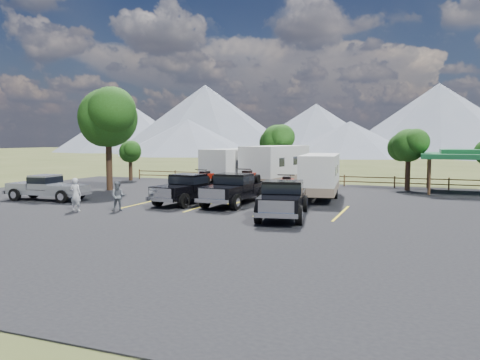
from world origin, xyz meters
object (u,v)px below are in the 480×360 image
(rig_center, at_px, (236,188))
(pickup_silver, at_px, (47,187))
(trailer_left, at_px, (239,169))
(rig_right, at_px, (283,197))
(trailer_right, at_px, (320,176))
(tree_big_nw, at_px, (108,118))
(pavilion, at_px, (466,155))
(person_b, at_px, (118,196))
(rig_left, at_px, (191,187))
(trailer_center, at_px, (276,167))
(person_a, at_px, (76,194))

(rig_center, xyz_separation_m, pickup_silver, (-11.99, -2.64, -0.15))
(trailer_left, bearing_deg, rig_right, -48.01)
(trailer_right, bearing_deg, tree_big_nw, 175.11)
(pavilion, relative_size, pickup_silver, 1.11)
(person_b, bearing_deg, tree_big_nw, 102.16)
(trailer_left, distance_m, person_b, 12.41)
(rig_left, xyz_separation_m, trailer_center, (2.87, 8.80, 0.82))
(pickup_silver, relative_size, person_b, 3.48)
(trailer_left, bearing_deg, pickup_silver, -122.26)
(tree_big_nw, bearing_deg, rig_left, -25.20)
(person_a, bearing_deg, rig_center, -144.99)
(trailer_center, relative_size, pickup_silver, 1.76)
(rig_left, relative_size, pickup_silver, 1.11)
(pavilion, xyz_separation_m, rig_center, (-13.48, -11.88, -1.74))
(trailer_right, relative_size, person_b, 5.26)
(trailer_center, distance_m, pickup_silver, 16.33)
(trailer_center, height_order, person_b, trailer_center)
(tree_big_nw, height_order, trailer_left, tree_big_nw)
(rig_right, bearing_deg, trailer_right, 77.99)
(rig_left, distance_m, trailer_center, 9.29)
(rig_center, height_order, trailer_center, trailer_center)
(rig_center, bearing_deg, person_a, -138.93)
(rig_left, distance_m, person_b, 4.84)
(rig_right, distance_m, pickup_silver, 15.94)
(trailer_right, bearing_deg, rig_right, -98.87)
(trailer_right, bearing_deg, trailer_center, 129.93)
(trailer_left, xyz_separation_m, pickup_silver, (-9.37, -10.04, -0.82))
(rig_left, bearing_deg, rig_right, -16.41)
(rig_left, distance_m, trailer_left, 7.88)
(pavilion, distance_m, trailer_right, 11.96)
(rig_center, bearing_deg, person_b, -133.53)
(tree_big_nw, bearing_deg, person_a, -62.96)
(tree_big_nw, distance_m, trailer_right, 16.80)
(pavilion, distance_m, person_a, 27.15)
(tree_big_nw, distance_m, trailer_center, 13.45)
(rig_center, distance_m, person_b, 6.93)
(rig_right, distance_m, trailer_center, 12.41)
(tree_big_nw, height_order, rig_left, tree_big_nw)
(person_a, bearing_deg, person_b, -161.29)
(trailer_left, bearing_deg, rig_left, -80.69)
(rig_left, xyz_separation_m, rig_right, (6.75, -2.96, 0.03))
(pavilion, xyz_separation_m, person_a, (-20.70, -17.47, -1.84))
(pavilion, bearing_deg, rig_right, -122.01)
(rig_center, relative_size, trailer_left, 0.69)
(rig_center, bearing_deg, trailer_right, 49.31)
(rig_right, height_order, pickup_silver, rig_right)
(rig_left, distance_m, person_a, 6.77)
(pickup_silver, relative_size, person_a, 3.07)
(rig_right, bearing_deg, pavilion, 48.26)
(rig_right, relative_size, trailer_center, 0.65)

